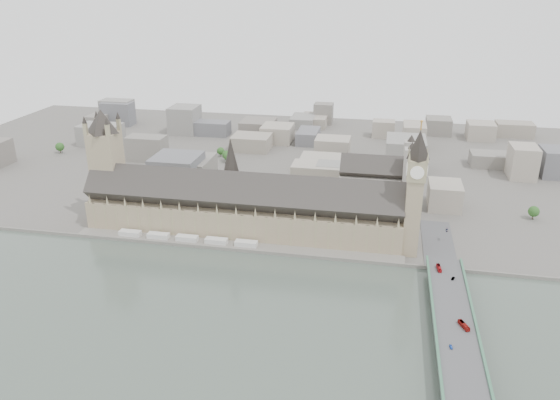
% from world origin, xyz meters
% --- Properties ---
extents(ground, '(900.00, 900.00, 0.00)m').
position_xyz_m(ground, '(0.00, 0.00, 0.00)').
color(ground, '#595651').
rests_on(ground, ground).
extents(river_thames, '(600.00, 600.00, 0.00)m').
position_xyz_m(river_thames, '(0.00, -165.00, 0.00)').
color(river_thames, '#414D43').
rests_on(river_thames, ground).
extents(embankment_wall, '(600.00, 1.50, 3.00)m').
position_xyz_m(embankment_wall, '(0.00, -15.00, 1.50)').
color(embankment_wall, slate).
rests_on(embankment_wall, ground).
extents(river_terrace, '(270.00, 15.00, 2.00)m').
position_xyz_m(river_terrace, '(0.00, -7.50, 1.00)').
color(river_terrace, slate).
rests_on(river_terrace, ground).
extents(terrace_tents, '(118.00, 7.00, 4.00)m').
position_xyz_m(terrace_tents, '(-40.00, -7.00, 4.00)').
color(terrace_tents, silver).
rests_on(terrace_tents, river_terrace).
extents(palace_of_westminster, '(265.00, 40.73, 55.44)m').
position_xyz_m(palace_of_westminster, '(0.00, 19.70, 22.71)').
color(palace_of_westminster, tan).
rests_on(palace_of_westminster, ground).
extents(elizabeth_tower, '(17.00, 17.00, 107.50)m').
position_xyz_m(elizabeth_tower, '(138.00, 8.00, 58.09)').
color(elizabeth_tower, tan).
rests_on(elizabeth_tower, ground).
extents(victoria_tower, '(30.00, 30.00, 100.00)m').
position_xyz_m(victoria_tower, '(-122.00, 26.00, 55.20)').
color(victoria_tower, tan).
rests_on(victoria_tower, ground).
extents(central_tower, '(13.00, 13.00, 48.00)m').
position_xyz_m(central_tower, '(-10.00, 26.00, 57.92)').
color(central_tower, tan).
rests_on(central_tower, ground).
extents(westminster_bridge, '(25.00, 325.00, 10.25)m').
position_xyz_m(westminster_bridge, '(162.00, -87.50, 5.12)').
color(westminster_bridge, '#474749').
rests_on(westminster_bridge, ground).
extents(bridge_parapets, '(25.00, 235.00, 1.15)m').
position_xyz_m(bridge_parapets, '(162.00, -132.00, 10.82)').
color(bridge_parapets, '#3F7356').
rests_on(bridge_parapets, westminster_bridge).
extents(westminster_abbey, '(68.00, 36.00, 64.00)m').
position_xyz_m(westminster_abbey, '(110.92, 95.00, 25.08)').
color(westminster_abbey, gray).
rests_on(westminster_abbey, ground).
extents(city_skyline_inland, '(720.00, 360.00, 38.00)m').
position_xyz_m(city_skyline_inland, '(0.00, 245.00, 19.00)').
color(city_skyline_inland, gray).
rests_on(city_skyline_inland, ground).
extents(park_trees, '(110.00, 30.00, 15.00)m').
position_xyz_m(park_trees, '(-10.00, 60.00, 7.50)').
color(park_trees, '#1C4E1B').
rests_on(park_trees, ground).
extents(red_bus_north, '(3.30, 10.07, 2.75)m').
position_xyz_m(red_bus_north, '(157.15, -32.75, 11.63)').
color(red_bus_north, red).
rests_on(red_bus_north, westminster_bridge).
extents(red_bus_south, '(6.46, 10.31, 2.85)m').
position_xyz_m(red_bus_south, '(166.55, -101.14, 11.68)').
color(red_bus_south, maroon).
rests_on(red_bus_south, westminster_bridge).
extents(car_blue, '(1.79, 3.83, 1.27)m').
position_xyz_m(car_blue, '(157.51, -122.41, 10.88)').
color(car_blue, blue).
rests_on(car_blue, westminster_bridge).
extents(car_silver, '(2.84, 4.33, 1.35)m').
position_xyz_m(car_silver, '(165.75, -44.56, 10.92)').
color(car_silver, gray).
rests_on(car_silver, westminster_bridge).
extents(car_approach, '(2.43, 5.22, 1.47)m').
position_xyz_m(car_approach, '(168.27, 35.06, 10.99)').
color(car_approach, gray).
rests_on(car_approach, westminster_bridge).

